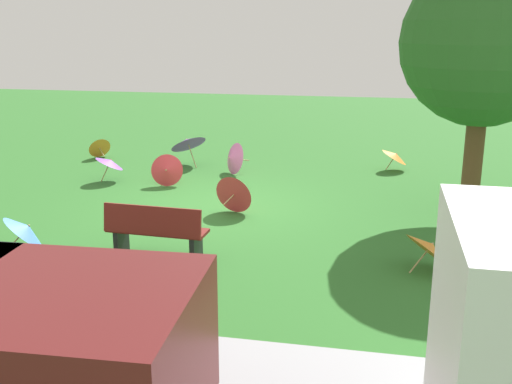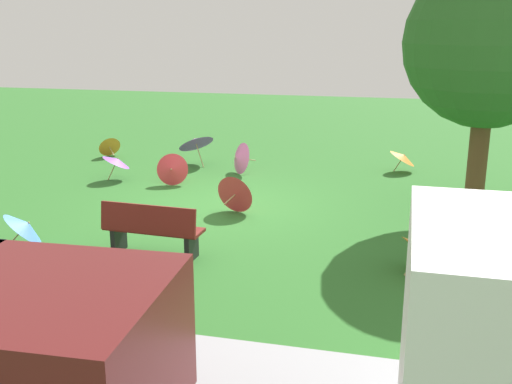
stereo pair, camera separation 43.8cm
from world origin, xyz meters
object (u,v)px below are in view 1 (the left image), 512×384
object	(u,v)px
parasol_purple_0	(188,142)
parasol_red_0	(235,193)
parasol_orange_1	(99,147)
parasol_red_1	(167,170)
parasol_blue_0	(26,229)
parasol_orange_2	(395,156)
shade_tree	(484,44)
parasol_purple_2	(110,162)
parasol_orange_0	(430,247)
park_bench	(156,231)
parasol_pink_0	(232,158)

from	to	relation	value
parasol_purple_0	parasol_red_0	bearing A→B (deg)	119.96
parasol_orange_1	parasol_red_1	size ratio (longest dim) A/B	0.92
parasol_blue_0	parasol_orange_2	bearing A→B (deg)	-130.23
parasol_orange_2	parasol_red_0	bearing A→B (deg)	53.57
shade_tree	parasol_purple_2	xyz separation A→B (m)	(7.97, -0.91, -2.78)
shade_tree	parasol_red_0	size ratio (longest dim) A/B	5.77
parasol_red_1	parasol_blue_0	world-z (taller)	parasol_red_1
parasol_purple_0	parasol_orange_1	distance (m)	2.78
shade_tree	parasol_blue_0	bearing A→B (deg)	26.69
parasol_orange_2	shade_tree	bearing A→B (deg)	111.92
shade_tree	parasol_orange_0	world-z (taller)	shade_tree
parasol_orange_1	parasol_red_1	xyz separation A→B (m)	(-2.89, 2.55, 0.07)
shade_tree	parasol_red_0	distance (m)	5.41
park_bench	shade_tree	bearing A→B (deg)	-145.70
parasol_orange_1	parasol_purple_2	bearing A→B (deg)	121.02
parasol_red_0	parasol_blue_0	bearing A→B (deg)	44.67
parasol_red_1	parasol_orange_2	bearing A→B (deg)	-153.13
parasol_orange_0	parasol_pink_0	distance (m)	6.90
parasol_orange_1	parasol_pink_0	distance (m)	4.25
parasol_orange_1	parasol_red_1	world-z (taller)	parasol_red_1
parasol_orange_1	parasol_pink_0	size ratio (longest dim) A/B	0.87
park_bench	parasol_blue_0	distance (m)	2.17
shade_tree	parasol_purple_0	size ratio (longest dim) A/B	3.75
shade_tree	parasol_red_1	size ratio (longest dim) A/B	6.14
parasol_pink_0	park_bench	bearing A→B (deg)	91.45
parasol_red_0	parasol_orange_2	xyz separation A→B (m)	(-3.15, -4.27, -0.01)
parasol_orange_0	parasol_orange_1	world-z (taller)	parasol_orange_0
park_bench	parasol_orange_1	size ratio (longest dim) A/B	2.26
parasol_red_0	parasol_orange_2	world-z (taller)	parasol_red_0
parasol_red_0	parasol_red_1	bearing A→B (deg)	-39.46
parasol_purple_0	parasol_orange_1	world-z (taller)	parasol_purple_0
parasol_purple_2	park_bench	bearing A→B (deg)	122.22
parasol_orange_2	parasol_pink_0	bearing A→B (deg)	16.96
park_bench	parasol_orange_2	bearing A→B (deg)	-118.92
parasol_pink_0	parasol_orange_0	bearing A→B (deg)	128.92
park_bench	parasol_purple_0	size ratio (longest dim) A/B	1.27
park_bench	parasol_red_1	world-z (taller)	park_bench
parasol_orange_0	parasol_blue_0	distance (m)	6.37
parasol_orange_2	parasol_pink_0	world-z (taller)	parasol_pink_0
parasol_orange_1	parasol_purple_2	size ratio (longest dim) A/B	0.79
parasol_red_0	parasol_purple_0	world-z (taller)	parasol_purple_0
parasol_purple_2	parasol_blue_0	xyz separation A→B (m)	(-0.64, 4.60, -0.07)
shade_tree	parasol_orange_1	bearing A→B (deg)	-19.37
park_bench	parasol_orange_2	size ratio (longest dim) A/B	2.16
park_bench	parasol_red_0	bearing A→B (deg)	-104.10
park_bench	parasol_pink_0	distance (m)	5.70
parasol_red_0	shade_tree	bearing A→B (deg)	-168.74
park_bench	parasol_blue_0	xyz separation A→B (m)	(2.16, 0.16, -0.07)
shade_tree	parasol_purple_0	xyz separation A→B (m)	(6.69, -2.88, -2.62)
parasol_red_0	parasol_red_1	world-z (taller)	parasol_red_0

